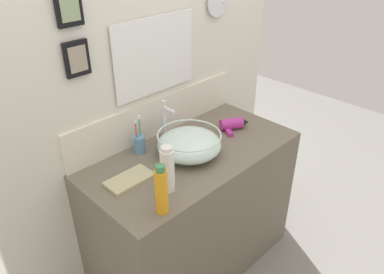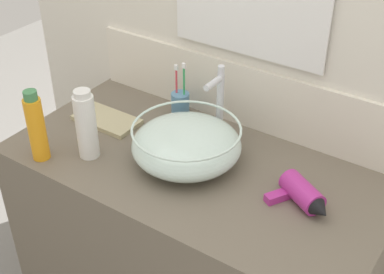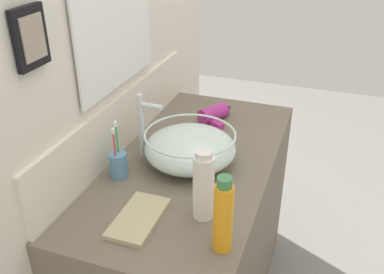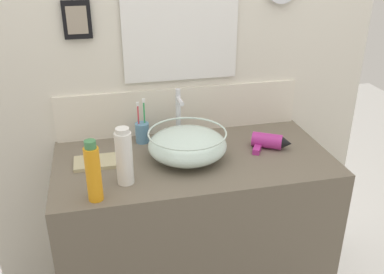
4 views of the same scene
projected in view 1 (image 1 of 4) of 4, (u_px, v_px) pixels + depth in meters
ground_plane at (193, 260)px, 2.42m from camera, size 6.00×6.00×0.00m
vanity_counter at (193, 212)px, 2.21m from camera, size 1.19×0.59×0.83m
back_panel at (151, 73)px, 2.01m from camera, size 1.91×0.09×2.39m
glass_bowl_sink at (189, 144)px, 1.95m from camera, size 0.34×0.34×0.13m
faucet at (165, 120)px, 2.02m from camera, size 0.02×0.10×0.25m
hair_drier at (234, 124)px, 2.21m from camera, size 0.20×0.14×0.07m
toothbrush_cup at (139, 144)px, 1.98m from camera, size 0.06×0.06×0.21m
lotion_bottle at (167, 169)px, 1.67m from camera, size 0.06×0.06×0.23m
soap_dispenser at (161, 190)px, 1.54m from camera, size 0.05×0.05×0.24m
hand_towel at (130, 179)px, 1.78m from camera, size 0.23×0.12×0.02m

